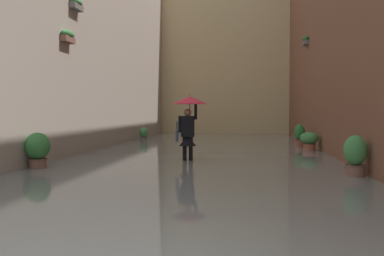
{
  "coord_description": "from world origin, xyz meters",
  "views": [
    {
      "loc": [
        -1.39,
        3.28,
        1.53
      ],
      "look_at": [
        0.11,
        -8.44,
        1.07
      ],
      "focal_mm": 39.55,
      "sensor_mm": 36.0,
      "label": 1
    }
  ],
  "objects_px": {
    "potted_plant_near_right": "(38,150)",
    "potted_plant_mid_left": "(300,135)",
    "potted_plant_far_right": "(144,134)",
    "person_wading": "(189,115)",
    "potted_plant_near_left": "(355,157)",
    "potted_plant_far_left": "(309,141)"
  },
  "relations": [
    {
      "from": "person_wading",
      "to": "potted_plant_near_left",
      "type": "xyz_separation_m",
      "value": [
        -4.03,
        2.45,
        -0.9
      ]
    },
    {
      "from": "potted_plant_mid_left",
      "to": "potted_plant_far_right",
      "type": "height_order",
      "value": "potted_plant_mid_left"
    },
    {
      "from": "potted_plant_near_left",
      "to": "potted_plant_mid_left",
      "type": "bearing_deg",
      "value": -88.37
    },
    {
      "from": "person_wading",
      "to": "potted_plant_mid_left",
      "type": "relative_size",
      "value": 2.01
    },
    {
      "from": "potted_plant_far_left",
      "to": "potted_plant_near_right",
      "type": "distance_m",
      "value": 9.41
    },
    {
      "from": "person_wading",
      "to": "potted_plant_far_right",
      "type": "distance_m",
      "value": 8.95
    },
    {
      "from": "potted_plant_far_left",
      "to": "potted_plant_near_left",
      "type": "bearing_deg",
      "value": 90.98
    },
    {
      "from": "person_wading",
      "to": "potted_plant_far_left",
      "type": "height_order",
      "value": "person_wading"
    },
    {
      "from": "potted_plant_far_right",
      "to": "potted_plant_near_left",
      "type": "bearing_deg",
      "value": 124.7
    },
    {
      "from": "person_wading",
      "to": "potted_plant_mid_left",
      "type": "bearing_deg",
      "value": -124.8
    },
    {
      "from": "person_wading",
      "to": "potted_plant_far_right",
      "type": "height_order",
      "value": "person_wading"
    },
    {
      "from": "potted_plant_mid_left",
      "to": "person_wading",
      "type": "bearing_deg",
      "value": 55.2
    },
    {
      "from": "potted_plant_far_right",
      "to": "potted_plant_near_right",
      "type": "height_order",
      "value": "potted_plant_near_right"
    },
    {
      "from": "potted_plant_mid_left",
      "to": "potted_plant_near_left",
      "type": "xyz_separation_m",
      "value": [
        -0.23,
        7.92,
        -0.02
      ]
    },
    {
      "from": "potted_plant_far_right",
      "to": "potted_plant_far_left",
      "type": "height_order",
      "value": "potted_plant_far_left"
    },
    {
      "from": "potted_plant_far_left",
      "to": "potted_plant_near_left",
      "type": "xyz_separation_m",
      "value": [
        -0.1,
        6.09,
        0.07
      ]
    },
    {
      "from": "potted_plant_far_left",
      "to": "potted_plant_near_left",
      "type": "relative_size",
      "value": 0.78
    },
    {
      "from": "potted_plant_near_right",
      "to": "potted_plant_mid_left",
      "type": "bearing_deg",
      "value": -134.34
    },
    {
      "from": "person_wading",
      "to": "potted_plant_near_left",
      "type": "relative_size",
      "value": 2.01
    },
    {
      "from": "person_wading",
      "to": "potted_plant_near_right",
      "type": "relative_size",
      "value": 2.03
    },
    {
      "from": "potted_plant_mid_left",
      "to": "potted_plant_near_right",
      "type": "relative_size",
      "value": 1.01
    },
    {
      "from": "potted_plant_far_right",
      "to": "potted_plant_near_left",
      "type": "distance_m",
      "value": 12.99
    }
  ]
}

